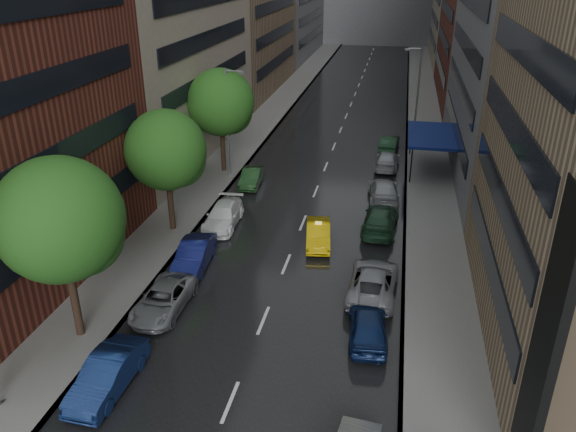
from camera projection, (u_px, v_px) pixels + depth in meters
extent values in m
cube|color=black|center=(344.00, 120.00, 64.73)|extent=(14.00, 140.00, 0.01)
cube|color=gray|center=(269.00, 116.00, 66.30)|extent=(4.00, 140.00, 0.15)
cube|color=gray|center=(424.00, 124.00, 63.11)|extent=(4.00, 140.00, 0.15)
cube|color=#937A5B|center=(247.00, 7.00, 75.23)|extent=(8.00, 28.00, 22.00)
cube|color=slate|center=(520.00, 28.00, 44.57)|extent=(8.00, 28.00, 24.00)
cube|color=black|center=(548.00, 337.00, 17.31)|extent=(0.30, 2.20, 10.00)
cylinder|color=#382619|center=(73.00, 292.00, 26.89)|extent=(0.40, 0.40, 5.12)
sphere|color=#1E5116|center=(60.00, 220.00, 25.27)|extent=(5.85, 5.85, 5.85)
cylinder|color=#382619|center=(170.00, 199.00, 37.80)|extent=(0.40, 0.40, 4.64)
sphere|color=#1E5116|center=(166.00, 150.00, 36.34)|extent=(5.30, 5.30, 5.30)
cylinder|color=#382619|center=(223.00, 145.00, 48.28)|extent=(0.40, 0.40, 4.92)
sphere|color=#1E5116|center=(221.00, 102.00, 46.73)|extent=(5.62, 5.62, 5.62)
imported|color=#DFB60B|center=(318.00, 234.00, 36.61)|extent=(2.14, 4.53, 1.43)
imported|color=#11214F|center=(107.00, 374.00, 24.19)|extent=(1.87, 4.90, 1.59)
imported|color=slate|center=(163.00, 299.00, 29.69)|extent=(2.37, 5.00, 1.38)
imported|color=#111651|center=(194.00, 255.00, 33.85)|extent=(2.03, 4.97, 1.60)
imported|color=white|center=(223.00, 216.00, 39.14)|extent=(2.32, 5.25, 1.50)
imported|color=#1C3E1D|center=(251.00, 177.00, 46.08)|extent=(1.79, 4.34, 1.40)
imported|color=#0F1F48|center=(368.00, 324.00, 27.47)|extent=(2.25, 4.79, 1.58)
imported|color=gray|center=(373.00, 281.00, 31.16)|extent=(2.84, 5.73, 1.56)
imported|color=#1C3E27|center=(380.00, 219.00, 38.46)|extent=(2.54, 5.63, 1.60)
imported|color=#999CA2|center=(384.00, 191.00, 43.17)|extent=(2.78, 5.71, 1.60)
imported|color=#A3A6AD|center=(387.00, 160.00, 49.89)|extent=(2.26, 5.04, 1.43)
imported|color=#1D4026|center=(389.00, 143.00, 54.41)|extent=(1.95, 4.69, 1.51)
cylinder|color=gray|center=(227.00, 123.00, 46.36)|extent=(0.18, 0.18, 9.00)
cube|color=gray|center=(242.00, 73.00, 44.35)|extent=(0.50, 0.22, 0.16)
cylinder|color=gray|center=(418.00, 92.00, 56.95)|extent=(0.18, 0.18, 9.00)
cube|color=gray|center=(407.00, 49.00, 55.43)|extent=(0.50, 0.22, 0.16)
cube|color=navy|center=(432.00, 135.00, 48.46)|extent=(4.00, 8.00, 0.25)
cylinder|color=black|center=(411.00, 165.00, 45.99)|extent=(0.12, 0.12, 3.00)
cylinder|color=black|center=(411.00, 138.00, 52.76)|extent=(0.12, 0.12, 3.00)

